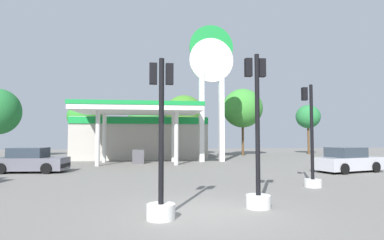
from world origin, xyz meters
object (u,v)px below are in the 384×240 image
Objects in this scene: car_1 at (347,161)px; tree_4 at (243,108)px; tree_1 at (85,117)px; station_pole_sign at (211,75)px; tree_2 at (147,120)px; traffic_signal_1 at (257,158)px; tree_5 at (308,117)px; tree_3 at (184,113)px; traffic_signal_0 at (311,158)px; traffic_signal_2 at (161,168)px; car_0 at (30,161)px.

tree_4 is (-1.59, 16.34, 4.66)m from car_1.
tree_1 is 0.79× the size of tree_4.
station_pole_sign is at bearing -123.81° from tree_4.
station_pole_sign is 12.96m from car_1.
car_1 is 0.75× the size of tree_1.
tree_2 is at bearing 122.31° from station_pole_sign.
station_pole_sign is at bearing -38.00° from tree_1.
traffic_signal_1 is 0.79× the size of tree_1.
tree_2 is 19.46m from tree_5.
tree_4 reaches higher than tree_3.
traffic_signal_2 is at bearing -146.96° from traffic_signal_0.
tree_1 is at bearing 142.00° from station_pole_sign.
tree_2 is (-0.79, 26.97, 2.71)m from traffic_signal_2.
traffic_signal_2 is at bearing -105.29° from station_pole_sign.
car_1 is 27.02m from tree_1.
traffic_signal_1 is at bearing -96.51° from station_pole_sign.
tree_3 reaches higher than tree_2.
traffic_signal_1 is (10.42, -10.60, 0.84)m from car_0.
tree_1 reaches higher than traffic_signal_0.
traffic_signal_2 is 29.00m from tree_1.
station_pole_sign is 9.40m from tree_4.
traffic_signal_1 is at bearing -91.19° from tree_3.
tree_5 is (15.71, 26.13, 3.02)m from traffic_signal_1.
tree_3 is (11.20, -0.38, 0.51)m from tree_1.
traffic_signal_2 is at bearing -97.31° from tree_3.
car_0 is at bearing 173.15° from car_1.
car_0 is 0.97× the size of traffic_signal_0.
car_0 is at bearing 122.96° from traffic_signal_2.
station_pole_sign reaches higher than traffic_signal_0.
traffic_signal_0 is 0.63× the size of tree_3.
station_pole_sign is 2.81× the size of traffic_signal_2.
tree_3 is at bearing 98.39° from station_pole_sign.
tree_4 reaches higher than tree_2.
traffic_signal_1 is at bearing -136.88° from traffic_signal_0.
tree_2 is 4.41m from tree_3.
tree_4 is at bearing 95.55° from car_1.
car_1 is 1.02× the size of traffic_signal_0.
tree_2 is at bearing 172.53° from tree_4.
car_0 is at bearing 152.73° from traffic_signal_0.
car_1 is 17.07m from tree_4.
traffic_signal_2 is (-11.59, -9.21, 0.64)m from car_1.
traffic_signal_0 is 0.58× the size of tree_4.
car_1 is 0.95× the size of traffic_signal_1.
car_1 is at bearing 38.49° from traffic_signal_2.
car_0 is 0.61× the size of tree_3.
traffic_signal_2 is (-2.96, -0.90, -0.20)m from traffic_signal_1.
car_0 is at bearing -124.58° from tree_3.
car_1 is 12.01m from traffic_signal_1.
tree_5 is (12.10, 22.76, 3.29)m from traffic_signal_0.
tree_3 is at bearing 82.69° from traffic_signal_2.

